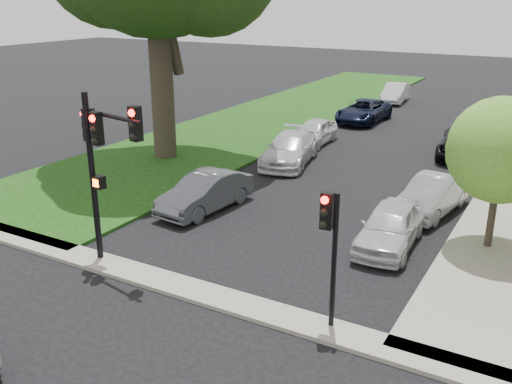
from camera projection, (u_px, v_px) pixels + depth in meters
The scene contains 15 objects.
ground at pixel (153, 331), 13.62m from camera, with size 140.00×140.00×0.00m, color black.
grass_strip at pixel (280, 115), 37.48m from camera, with size 8.00×44.00×0.12m, color black.
sidewalk_cross at pixel (201, 293), 15.24m from camera, with size 60.00×1.00×0.12m, color gray.
small_tree_a at pixel (501, 150), 16.92m from camera, with size 3.22×3.22×4.83m.
traffic_signal_main at pixel (101, 150), 15.88m from camera, with size 2.49×0.68×5.08m.
traffic_signal_secondary at pixel (330, 236), 12.96m from camera, with size 0.44×0.36×3.46m.
car_parked_0 at pixel (390, 227), 17.92m from camera, with size 1.62×4.02×1.37m, color silver.
car_parked_1 at pixel (432, 195), 20.72m from camera, with size 1.42×4.07×1.34m, color #999BA0.
car_parked_2 at pixel (464, 144), 27.80m from camera, with size 2.24×4.85×1.35m, color black.
car_parked_3 at pixel (485, 130), 30.14m from camera, with size 1.86×4.62×1.57m, color maroon.
car_parked_5 at pixel (205, 192), 20.99m from camera, with size 1.45×4.17×1.37m, color #3F4247.
car_parked_6 at pixel (290, 149), 26.74m from camera, with size 1.98×4.88×1.42m, color silver.
car_parked_7 at pixel (314, 132), 30.22m from camera, with size 1.56×3.89×1.32m, color silver.
car_parked_8 at pixel (364, 111), 35.42m from camera, with size 2.28×4.94×1.37m, color black.
car_parked_9 at pixel (395, 93), 41.82m from camera, with size 1.45×4.15×1.37m, color silver.
Camera 1 is at (7.97, -8.98, 7.64)m, focal length 40.00 mm.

